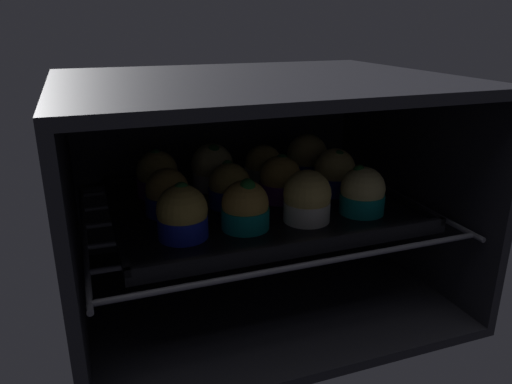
{
  "coord_description": "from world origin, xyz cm",
  "views": [
    {
      "loc": [
        -25.68,
        -47.65,
        43.59
      ],
      "look_at": [
        0.0,
        22.71,
        17.03
      ],
      "focal_mm": 34.24,
      "sensor_mm": 36.0,
      "label": 1
    }
  ],
  "objects": [
    {
      "name": "oven_rack",
      "position": [
        0.0,
        22.0,
        13.6
      ],
      "size": [
        54.8,
        42.0,
        0.8
      ],
      "color": "#51515B",
      "rests_on": "oven_cavity"
    },
    {
      "name": "muffin_row2_col3",
      "position": [
        13.7,
        32.27,
        18.98
      ],
      "size": [
        7.6,
        7.6,
        8.29
      ],
      "color": "#1928B7",
      "rests_on": "baking_tray"
    },
    {
      "name": "muffin_row0_col0",
      "position": [
        -14.03,
        13.59,
        18.53
      ],
      "size": [
        7.03,
        7.03,
        7.88
      ],
      "color": "#1928B7",
      "rests_on": "baking_tray"
    },
    {
      "name": "muffin_row2_col0",
      "position": [
        -14.38,
        32.08,
        18.68
      ],
      "size": [
        6.94,
        6.94,
        8.01
      ],
      "color": "#7A238C",
      "rests_on": "baking_tray"
    },
    {
      "name": "muffin_row2_col1",
      "position": [
        -4.68,
        32.32,
        18.9
      ],
      "size": [
        7.31,
        7.31,
        8.16
      ],
      "color": "silver",
      "rests_on": "baking_tray"
    },
    {
      "name": "muffin_row0_col2",
      "position": [
        4.5,
        13.08,
        18.66
      ],
      "size": [
        7.11,
        7.11,
        7.8
      ],
      "color": "silver",
      "rests_on": "baking_tray"
    },
    {
      "name": "muffin_row1_col0",
      "position": [
        -14.32,
        23.09,
        18.27
      ],
      "size": [
        6.94,
        6.94,
        7.16
      ],
      "color": "#1928B7",
      "rests_on": "baking_tray"
    },
    {
      "name": "muffin_row0_col1",
      "position": [
        -4.96,
        13.58,
        18.31
      ],
      "size": [
        6.94,
        6.94,
        7.7
      ],
      "color": "#0C8C84",
      "rests_on": "baking_tray"
    },
    {
      "name": "muffin_row1_col2",
      "position": [
        4.29,
        22.77,
        18.55
      ],
      "size": [
        6.94,
        6.94,
        7.75
      ],
      "color": "#7A238C",
      "rests_on": "baking_tray"
    },
    {
      "name": "muffin_row1_col1",
      "position": [
        -4.33,
        23.06,
        18.19
      ],
      "size": [
        6.94,
        6.94,
        7.25
      ],
      "color": "#1928B7",
      "rests_on": "baking_tray"
    },
    {
      "name": "oven_cavity",
      "position": [
        0.0,
        26.25,
        17.0
      ],
      "size": [
        59.0,
        47.0,
        37.0
      ],
      "color": "black",
      "rests_on": "ground"
    },
    {
      "name": "muffin_row2_col2",
      "position": [
        4.98,
        32.38,
        18.21
      ],
      "size": [
        6.94,
        6.94,
        7.0
      ],
      "color": "silver",
      "rests_on": "baking_tray"
    },
    {
      "name": "muffin_row0_col3",
      "position": [
        13.89,
        13.05,
        18.41
      ],
      "size": [
        6.94,
        6.94,
        7.7
      ],
      "color": "#0C8C84",
      "rests_on": "baking_tray"
    },
    {
      "name": "baking_tray",
      "position": [
        0.0,
        22.71,
        14.67
      ],
      "size": [
        45.77,
        36.41,
        2.2
      ],
      "color": "black",
      "rests_on": "oven_rack"
    },
    {
      "name": "muffin_row1_col3",
      "position": [
        14.32,
        22.66,
        18.76
      ],
      "size": [
        6.96,
        6.96,
        7.81
      ],
      "color": "#1928B7",
      "rests_on": "baking_tray"
    }
  ]
}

